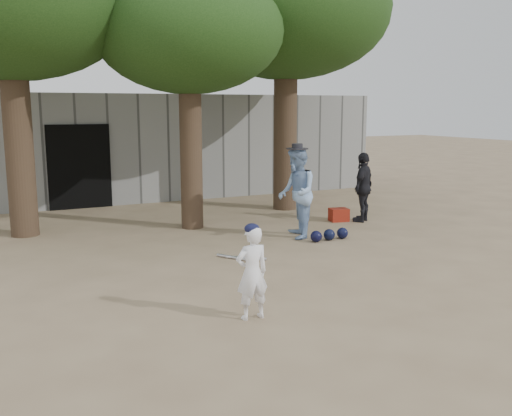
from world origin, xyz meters
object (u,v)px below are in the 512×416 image
spectator_blue (297,193)px  spectator_dark (363,187)px  red_bag (339,215)px  boy_player (252,273)px

spectator_blue → spectator_dark: bearing=129.4°
spectator_blue → red_bag: bearing=140.8°
spectator_blue → red_bag: size_ratio=4.41×
spectator_blue → boy_player: bearing=-17.1°
boy_player → red_bag: 6.58m
spectator_blue → red_bag: 2.19m
boy_player → spectator_dark: spectator_dark is taller
spectator_dark → red_bag: spectator_dark is taller
spectator_blue → spectator_dark: spectator_blue is taller
red_bag → spectator_dark: bearing=-28.2°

